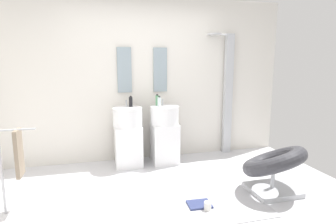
{
  "coord_description": "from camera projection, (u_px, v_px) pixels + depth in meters",
  "views": [
    {
      "loc": [
        -0.75,
        -2.9,
        1.58
      ],
      "look_at": [
        0.15,
        0.55,
        0.95
      ],
      "focal_mm": 30.15,
      "sensor_mm": 36.0,
      "label": 1
    }
  ],
  "objects": [
    {
      "name": "pedestal_sink_left",
      "position": [
        128.0,
        136.0,
        4.3
      ],
      "size": [
        0.44,
        0.44,
        1.01
      ],
      "color": "white",
      "rests_on": "ground_plane"
    },
    {
      "name": "rear_partition",
      "position": [
        142.0,
        80.0,
        4.57
      ],
      "size": [
        4.8,
        0.1,
        2.6
      ],
      "primitive_type": "cube",
      "color": "silver",
      "rests_on": "ground_plane"
    },
    {
      "name": "magazine_navy",
      "position": [
        199.0,
        204.0,
        3.14
      ],
      "size": [
        0.27,
        0.22,
        0.02
      ],
      "primitive_type": "cube",
      "rotation": [
        0.0,
        0.0,
        -0.04
      ],
      "color": "navy",
      "rests_on": "area_rug"
    },
    {
      "name": "vanity_mirror_left",
      "position": [
        124.0,
        70.0,
        4.41
      ],
      "size": [
        0.22,
        0.03,
        0.7
      ],
      "primitive_type": "cube",
      "color": "#8C9EA8"
    },
    {
      "name": "towel_rack",
      "position": [
        16.0,
        155.0,
        2.93
      ],
      "size": [
        0.37,
        0.22,
        0.95
      ],
      "color": "#B7BABF",
      "rests_on": "ground_plane"
    },
    {
      "name": "vanity_mirror_right",
      "position": [
        160.0,
        70.0,
        4.55
      ],
      "size": [
        0.22,
        0.03,
        0.7
      ],
      "primitive_type": "cube",
      "color": "#8C9EA8"
    },
    {
      "name": "soap_bottle_green",
      "position": [
        157.0,
        100.0,
        4.43
      ],
      "size": [
        0.06,
        0.06,
        0.18
      ],
      "color": "#59996B",
      "rests_on": "pedestal_sink_right"
    },
    {
      "name": "soap_bottle_black",
      "position": [
        131.0,
        102.0,
        4.31
      ],
      "size": [
        0.05,
        0.05,
        0.17
      ],
      "color": "black",
      "rests_on": "pedestal_sink_left"
    },
    {
      "name": "soap_bottle_clear",
      "position": [
        159.0,
        102.0,
        4.28
      ],
      "size": [
        0.06,
        0.06,
        0.17
      ],
      "color": "silver",
      "rests_on": "pedestal_sink_right"
    },
    {
      "name": "coffee_mug",
      "position": [
        208.0,
        206.0,
        3.04
      ],
      "size": [
        0.08,
        0.08,
        0.09
      ],
      "primitive_type": "cylinder",
      "color": "white",
      "rests_on": "area_rug"
    },
    {
      "name": "pedestal_sink_right",
      "position": [
        165.0,
        133.0,
        4.44
      ],
      "size": [
        0.44,
        0.44,
        1.01
      ],
      "color": "white",
      "rests_on": "ground_plane"
    },
    {
      "name": "ground_plane",
      "position": [
        167.0,
        204.0,
        3.23
      ],
      "size": [
        4.8,
        3.6,
        0.04
      ],
      "primitive_type": "cube",
      "color": "silver"
    },
    {
      "name": "soap_bottle_grey",
      "position": [
        131.0,
        102.0,
        4.33
      ],
      "size": [
        0.06,
        0.06,
        0.15
      ],
      "color": "#99999E",
      "rests_on": "pedestal_sink_left"
    },
    {
      "name": "shower_column",
      "position": [
        227.0,
        92.0,
        4.86
      ],
      "size": [
        0.49,
        0.24,
        2.05
      ],
      "color": "#B7BABF",
      "rests_on": "ground_plane"
    },
    {
      "name": "lounge_chair",
      "position": [
        274.0,
        165.0,
        3.42
      ],
      "size": [
        1.09,
        1.09,
        0.65
      ],
      "color": "#B7BABF",
      "rests_on": "ground_plane"
    },
    {
      "name": "area_rug",
      "position": [
        209.0,
        206.0,
        3.13
      ],
      "size": [
        1.3,
        0.8,
        0.01
      ],
      "primitive_type": "cube",
      "color": "#B2B2B7",
      "rests_on": "ground_plane"
    }
  ]
}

